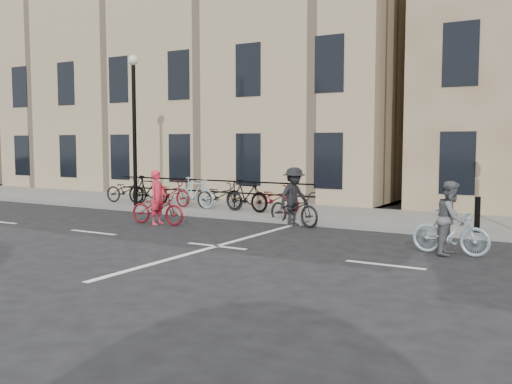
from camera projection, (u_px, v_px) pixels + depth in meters
The scene contains 10 objects.
ground at pixel (217, 246), 13.21m from camera, with size 120.00×120.00×0.00m, color black.
sidewalk at pixel (219, 208), 20.37m from camera, with size 46.00×4.00×0.15m, color slate.
building_west at pixel (215, 87), 28.47m from camera, with size 20.00×10.00×10.00m, color tan.
building_far at pixel (0, 108), 37.10m from camera, with size 12.00×10.00×9.00m, color tan.
lamp_post at pixel (134, 111), 19.97m from camera, with size 0.36×0.36×5.28m.
bollard_east at pixel (477, 215), 14.28m from camera, with size 0.14×0.14×0.90m, color black.
parked_bikes at pixel (195, 193), 19.68m from camera, with size 8.30×1.23×1.05m.
cyclist_pink at pixel (158, 206), 16.70m from camera, with size 1.83×0.76×1.59m.
cyclist_grey at pixel (451, 225), 12.16m from camera, with size 1.67×0.80×1.59m.
cyclist_dark at pixel (294, 203), 16.48m from camera, with size 2.01×1.23×1.69m.
Camera 1 is at (7.40, -10.78, 2.41)m, focal length 40.00 mm.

